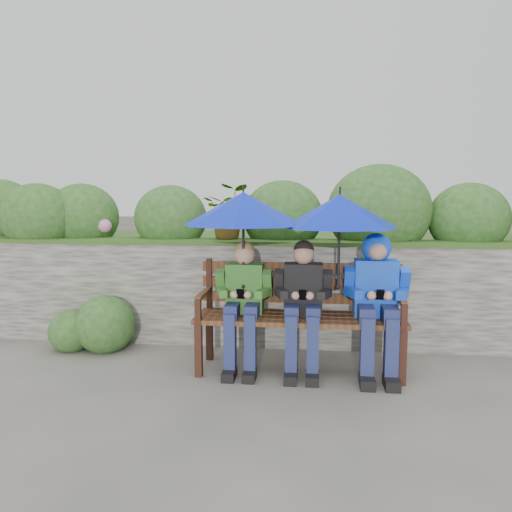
# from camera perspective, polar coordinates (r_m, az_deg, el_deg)

# --- Properties ---
(ground) EXTENTS (60.00, 60.00, 0.00)m
(ground) POSITION_cam_1_polar(r_m,az_deg,el_deg) (4.37, -0.15, -12.62)
(ground) COLOR #53544E
(ground) RESTS_ON ground
(garden_backdrop) EXTENTS (8.08, 2.88, 1.88)m
(garden_backdrop) POSITION_cam_1_polar(r_m,az_deg,el_deg) (5.75, 2.37, -1.25)
(garden_backdrop) COLOR #54514C
(garden_backdrop) RESTS_ON ground
(park_bench) EXTENTS (1.72, 0.50, 0.91)m
(park_bench) POSITION_cam_1_polar(r_m,az_deg,el_deg) (4.23, 5.01, -6.01)
(park_bench) COLOR #361C13
(park_bench) RESTS_ON ground
(boy_left) EXTENTS (0.47, 0.54, 1.08)m
(boy_left) POSITION_cam_1_polar(r_m,az_deg,el_deg) (4.18, -1.45, -4.83)
(boy_left) COLOR #2A6216
(boy_left) RESTS_ON ground
(boy_middle) EXTENTS (0.48, 0.55, 1.10)m
(boy_middle) POSITION_cam_1_polar(r_m,az_deg,el_deg) (4.14, 5.39, -4.89)
(boy_middle) COLOR black
(boy_middle) RESTS_ON ground
(boy_right) EXTENTS (0.52, 0.63, 1.16)m
(boy_right) POSITION_cam_1_polar(r_m,az_deg,el_deg) (4.16, 13.63, -4.01)
(boy_right) COLOR blue
(boy_right) RESTS_ON ground
(umbrella_left) EXTENTS (1.01, 1.01, 0.86)m
(umbrella_left) POSITION_cam_1_polar(r_m,az_deg,el_deg) (4.11, -1.46, 5.43)
(umbrella_left) COLOR #011AC3
(umbrella_left) RESTS_ON ground
(umbrella_right) EXTENTS (0.92, 0.92, 0.83)m
(umbrella_right) POSITION_cam_1_polar(r_m,az_deg,el_deg) (4.03, 9.53, 5.07)
(umbrella_right) COLOR #011AC3
(umbrella_right) RESTS_ON ground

